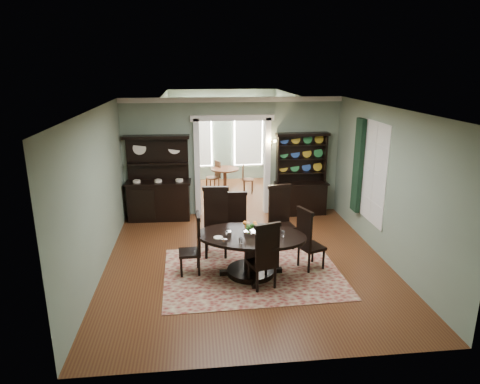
{
  "coord_description": "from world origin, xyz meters",
  "views": [
    {
      "loc": [
        -0.97,
        -7.65,
        3.75
      ],
      "look_at": [
        -0.07,
        0.6,
        1.28
      ],
      "focal_mm": 32.0,
      "sensor_mm": 36.0,
      "label": 1
    }
  ],
  "objects_px": {
    "dining_table": "(251,247)",
    "parlor_table": "(225,177)",
    "welsh_dresser": "(301,185)",
    "sideboard": "(159,191)"
  },
  "relations": [
    {
      "from": "welsh_dresser",
      "to": "parlor_table",
      "type": "bearing_deg",
      "value": 130.54
    },
    {
      "from": "sideboard",
      "to": "parlor_table",
      "type": "height_order",
      "value": "sideboard"
    },
    {
      "from": "dining_table",
      "to": "welsh_dresser",
      "type": "xyz_separation_m",
      "value": [
        1.74,
        3.26,
        0.22
      ]
    },
    {
      "from": "parlor_table",
      "to": "welsh_dresser",
      "type": "bearing_deg",
      "value": -48.0
    },
    {
      "from": "welsh_dresser",
      "to": "parlor_table",
      "type": "relative_size",
      "value": 2.52
    },
    {
      "from": "dining_table",
      "to": "parlor_table",
      "type": "xyz_separation_m",
      "value": [
        -0.08,
        5.29,
        -0.04
      ]
    },
    {
      "from": "dining_table",
      "to": "parlor_table",
      "type": "bearing_deg",
      "value": 104.88
    },
    {
      "from": "parlor_table",
      "to": "dining_table",
      "type": "bearing_deg",
      "value": -89.1
    },
    {
      "from": "welsh_dresser",
      "to": "parlor_table",
      "type": "distance_m",
      "value": 2.74
    },
    {
      "from": "sideboard",
      "to": "parlor_table",
      "type": "relative_size",
      "value": 2.52
    }
  ]
}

